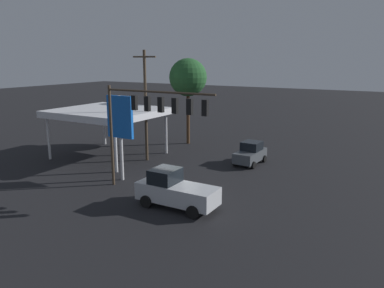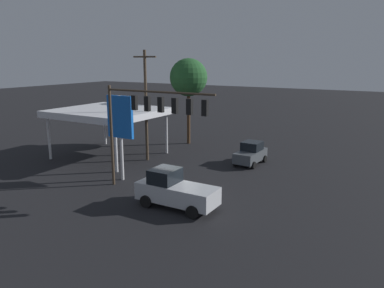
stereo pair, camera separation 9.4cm
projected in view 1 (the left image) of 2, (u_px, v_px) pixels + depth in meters
ground_plane at (177, 198)px, 25.11m from camera, size 200.00×200.00×0.00m
traffic_signal_assembly at (152, 111)px, 24.85m from camera, size 8.50×0.43×7.35m
utility_pole at (146, 103)px, 33.48m from camera, size 2.40×0.26×9.93m
gas_station_canopy at (108, 113)px, 35.16m from camera, size 9.32×8.61×4.55m
price_sign at (120, 121)px, 27.98m from camera, size 2.31×0.27×6.51m
pickup_parked at (175, 190)px, 23.44m from camera, size 5.20×2.26×2.40m
hatchback_crossing at (250, 153)px, 33.26m from camera, size 2.09×3.87×1.97m
street_tree at (188, 78)px, 39.90m from camera, size 4.03×4.03×9.25m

